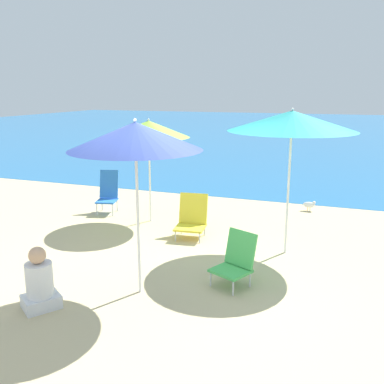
{
  "coord_description": "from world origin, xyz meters",
  "views": [
    {
      "loc": [
        2.25,
        -4.93,
        2.62
      ],
      "look_at": [
        -0.05,
        1.41,
        1.0
      ],
      "focal_mm": 40.0,
      "sensor_mm": 36.0,
      "label": 1
    }
  ],
  "objects_px": {
    "beach_umbrella_lime": "(149,129)",
    "beach_chair_yellow": "(192,217)",
    "beach_umbrella_navy": "(135,136)",
    "seagull": "(309,205)",
    "beach_chair_blue": "(108,192)",
    "beach_umbrella_teal": "(292,121)",
    "person_seated_near": "(40,284)",
    "beach_chair_green": "(236,259)"
  },
  "relations": [
    {
      "from": "beach_umbrella_navy",
      "to": "seagull",
      "type": "xyz_separation_m",
      "value": [
        1.76,
        4.81,
        -1.93
      ]
    },
    {
      "from": "beach_umbrella_lime",
      "to": "beach_chair_green",
      "type": "bearing_deg",
      "value": -43.77
    },
    {
      "from": "beach_umbrella_teal",
      "to": "beach_chair_blue",
      "type": "relative_size",
      "value": 2.6
    },
    {
      "from": "beach_umbrella_lime",
      "to": "beach_chair_blue",
      "type": "xyz_separation_m",
      "value": [
        -1.16,
        0.3,
        -1.42
      ]
    },
    {
      "from": "beach_umbrella_teal",
      "to": "beach_chair_yellow",
      "type": "relative_size",
      "value": 3.05
    },
    {
      "from": "beach_umbrella_lime",
      "to": "beach_chair_yellow",
      "type": "distance_m",
      "value": 1.97
    },
    {
      "from": "beach_chair_green",
      "to": "person_seated_near",
      "type": "height_order",
      "value": "person_seated_near"
    },
    {
      "from": "beach_umbrella_lime",
      "to": "beach_chair_blue",
      "type": "bearing_deg",
      "value": 165.53
    },
    {
      "from": "beach_umbrella_teal",
      "to": "person_seated_near",
      "type": "bearing_deg",
      "value": -131.61
    },
    {
      "from": "beach_chair_blue",
      "to": "beach_chair_yellow",
      "type": "bearing_deg",
      "value": -36.16
    },
    {
      "from": "person_seated_near",
      "to": "beach_umbrella_lime",
      "type": "bearing_deg",
      "value": 129.27
    },
    {
      "from": "beach_chair_yellow",
      "to": "person_seated_near",
      "type": "distance_m",
      "value": 3.24
    },
    {
      "from": "seagull",
      "to": "beach_chair_green",
      "type": "bearing_deg",
      "value": -98.6
    },
    {
      "from": "beach_umbrella_lime",
      "to": "beach_chair_blue",
      "type": "relative_size",
      "value": 2.3
    },
    {
      "from": "beach_umbrella_navy",
      "to": "seagull",
      "type": "height_order",
      "value": "beach_umbrella_navy"
    },
    {
      "from": "beach_chair_green",
      "to": "seagull",
      "type": "bearing_deg",
      "value": 105.82
    },
    {
      "from": "beach_chair_blue",
      "to": "seagull",
      "type": "relative_size",
      "value": 3.36
    },
    {
      "from": "person_seated_near",
      "to": "beach_umbrella_teal",
      "type": "bearing_deg",
      "value": 83.37
    },
    {
      "from": "beach_umbrella_lime",
      "to": "seagull",
      "type": "distance_m",
      "value": 3.93
    },
    {
      "from": "beach_umbrella_teal",
      "to": "beach_umbrella_lime",
      "type": "bearing_deg",
      "value": 163.56
    },
    {
      "from": "beach_umbrella_lime",
      "to": "beach_chair_blue",
      "type": "distance_m",
      "value": 1.85
    },
    {
      "from": "beach_chair_blue",
      "to": "beach_umbrella_teal",
      "type": "bearing_deg",
      "value": -30.61
    },
    {
      "from": "beach_chair_blue",
      "to": "beach_chair_green",
      "type": "bearing_deg",
      "value": -50.78
    },
    {
      "from": "beach_umbrella_navy",
      "to": "seagull",
      "type": "bearing_deg",
      "value": 69.91
    },
    {
      "from": "beach_umbrella_teal",
      "to": "beach_umbrella_navy",
      "type": "xyz_separation_m",
      "value": [
        -1.61,
        -2.09,
        -0.09
      ]
    },
    {
      "from": "beach_chair_green",
      "to": "person_seated_near",
      "type": "distance_m",
      "value": 2.54
    },
    {
      "from": "beach_umbrella_lime",
      "to": "person_seated_near",
      "type": "height_order",
      "value": "beach_umbrella_lime"
    },
    {
      "from": "beach_umbrella_teal",
      "to": "beach_chair_blue",
      "type": "bearing_deg",
      "value": 164.13
    },
    {
      "from": "beach_chair_blue",
      "to": "seagull",
      "type": "bearing_deg",
      "value": 6.18
    },
    {
      "from": "beach_umbrella_teal",
      "to": "beach_chair_green",
      "type": "height_order",
      "value": "beach_umbrella_teal"
    },
    {
      "from": "beach_umbrella_lime",
      "to": "beach_umbrella_teal",
      "type": "distance_m",
      "value": 2.97
    },
    {
      "from": "beach_chair_yellow",
      "to": "seagull",
      "type": "bearing_deg",
      "value": 46.17
    },
    {
      "from": "beach_umbrella_teal",
      "to": "beach_umbrella_navy",
      "type": "height_order",
      "value": "beach_umbrella_teal"
    },
    {
      "from": "beach_umbrella_teal",
      "to": "beach_chair_yellow",
      "type": "height_order",
      "value": "beach_umbrella_teal"
    },
    {
      "from": "beach_chair_blue",
      "to": "person_seated_near",
      "type": "height_order",
      "value": "beach_chair_blue"
    },
    {
      "from": "beach_umbrella_lime",
      "to": "beach_umbrella_teal",
      "type": "bearing_deg",
      "value": -16.44
    },
    {
      "from": "seagull",
      "to": "beach_umbrella_teal",
      "type": "bearing_deg",
      "value": -93.1
    },
    {
      "from": "beach_umbrella_lime",
      "to": "beach_chair_green",
      "type": "distance_m",
      "value": 3.6
    },
    {
      "from": "beach_chair_blue",
      "to": "beach_chair_green",
      "type": "distance_m",
      "value": 4.35
    },
    {
      "from": "seagull",
      "to": "beach_chair_yellow",
      "type": "bearing_deg",
      "value": -127.13
    },
    {
      "from": "seagull",
      "to": "beach_umbrella_lime",
      "type": "bearing_deg",
      "value": -147.77
    },
    {
      "from": "beach_umbrella_lime",
      "to": "seagull",
      "type": "relative_size",
      "value": 7.72
    }
  ]
}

